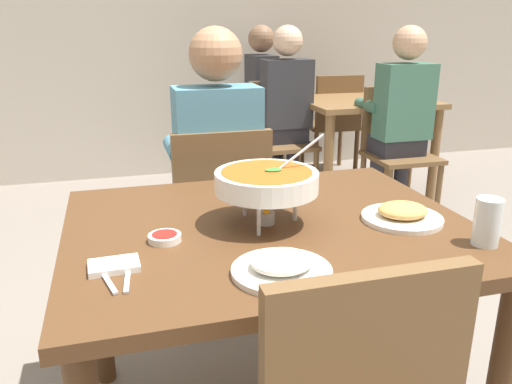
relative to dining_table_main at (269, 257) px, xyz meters
name	(u,v)px	position (x,y,z in m)	size (l,w,h in m)	color
cafe_rear_partition	(155,1)	(0.00, 3.29, 0.86)	(10.00, 0.10, 3.00)	#BCB2A3
dining_table_main	(269,257)	(0.00, 0.00, 0.00)	(1.18, 0.95, 0.75)	#51331C
chair_diner_main	(219,213)	(0.00, 0.76, -0.13)	(0.44, 0.44, 0.90)	brown
diner_main	(216,160)	(0.00, 0.80, 0.10)	(0.40, 0.45, 1.31)	#2D2D38
curry_bowl	(266,182)	(-0.01, 0.00, 0.24)	(0.33, 0.30, 0.26)	silver
rice_plate	(282,266)	(-0.07, -0.32, 0.13)	(0.24, 0.24, 0.06)	white
appetizer_plate	(402,214)	(0.39, -0.09, 0.13)	(0.24, 0.24, 0.06)	white
sauce_dish	(165,237)	(-0.31, -0.05, 0.12)	(0.09, 0.09, 0.02)	white
napkin_folded	(114,266)	(-0.45, -0.18, 0.12)	(0.12, 0.08, 0.02)	white
fork_utensil	(106,278)	(-0.47, -0.23, 0.11)	(0.01, 0.17, 0.01)	silver
spoon_utensil	(128,275)	(-0.42, -0.23, 0.11)	(0.01, 0.17, 0.01)	silver
drink_glass	(487,224)	(0.51, -0.30, 0.17)	(0.07, 0.07, 0.13)	silver
dining_table_far	(364,116)	(1.49, 2.29, -0.03)	(1.00, 0.80, 0.75)	brown
chair_bg_left	(277,123)	(0.93, 2.78, -0.13)	(0.48, 0.48, 0.90)	brown
chair_bg_middle	(396,144)	(1.49, 1.78, -0.13)	(0.44, 0.44, 0.90)	brown
chair_bg_right	(279,133)	(0.81, 2.36, -0.13)	(0.46, 0.46, 0.90)	brown
chair_bg_corner	(334,119)	(1.47, 2.81, -0.13)	(0.46, 0.46, 0.90)	brown
patron_bg_left	(266,94)	(0.85, 2.86, 0.10)	(0.45, 0.40, 1.31)	#2D2D38
patron_bg_middle	(400,112)	(1.47, 1.73, 0.10)	(0.40, 0.45, 1.31)	#2D2D38
patron_bg_right	(285,103)	(0.84, 2.33, 0.10)	(0.40, 0.45, 1.31)	#2D2D38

